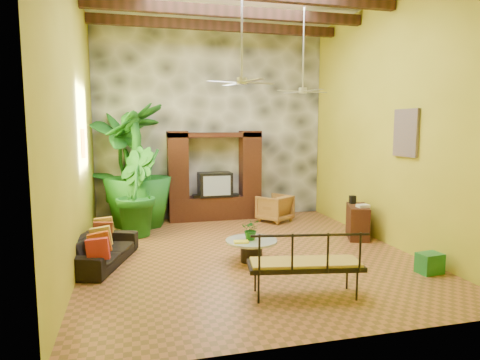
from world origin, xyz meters
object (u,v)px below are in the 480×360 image
object	(u,v)px
green_bin	(430,263)
coffee_table	(251,248)
ceiling_fan_back	(303,81)
tall_plant_c	(138,166)
iron_bench	(307,262)
wicker_armchair	(275,208)
entertainment_center	(215,183)
ceiling_fan_front	(242,69)
tall_plant_a	(122,167)
tall_plant_b	(135,192)
sofa	(102,249)
side_console	(358,222)

from	to	relation	value
green_bin	coffee_table	bearing A→B (deg)	153.85
ceiling_fan_back	green_bin	distance (m)	4.56
tall_plant_c	green_bin	xyz separation A→B (m)	(4.59, -4.69, -1.31)
iron_bench	wicker_armchair	bearing A→B (deg)	86.64
entertainment_center	ceiling_fan_front	size ratio (longest dim) A/B	1.29
wicker_armchair	tall_plant_a	world-z (taller)	tall_plant_a
tall_plant_a	tall_plant_c	xyz separation A→B (m)	(0.39, -0.30, 0.05)
tall_plant_a	tall_plant_c	distance (m)	0.49
tall_plant_a	ceiling_fan_back	bearing A→B (deg)	-26.42
wicker_armchair	tall_plant_b	size ratio (longest dim) A/B	0.38
tall_plant_c	iron_bench	bearing A→B (deg)	-66.78
sofa	coffee_table	bearing A→B (deg)	-82.80
tall_plant_c	green_bin	distance (m)	6.69
ceiling_fan_back	tall_plant_a	size ratio (longest dim) A/B	0.65
entertainment_center	ceiling_fan_front	xyz separation A→B (m)	(-0.20, -3.54, 2.44)
ceiling_fan_back	tall_plant_c	world-z (taller)	ceiling_fan_back
coffee_table	side_console	world-z (taller)	side_console
tall_plant_c	side_console	bearing A→B (deg)	-27.07
entertainment_center	tall_plant_a	distance (m)	2.37
wicker_armchair	tall_plant_b	distance (m)	3.57
tall_plant_a	tall_plant_b	distance (m)	1.31
ceiling_fan_back	sofa	xyz separation A→B (m)	(-4.25, -1.20, -3.13)
tall_plant_b	side_console	xyz separation A→B (m)	(4.69, -1.44, -0.63)
entertainment_center	ceiling_fan_back	distance (m)	3.50
green_bin	entertainment_center	bearing A→B (deg)	118.06
sofa	tall_plant_a	size ratio (longest dim) A/B	0.66
ceiling_fan_front	tall_plant_c	xyz separation A→B (m)	(-1.74, 3.25, -1.93)
sofa	iron_bench	bearing A→B (deg)	-109.74
coffee_table	side_console	distance (m)	2.89
ceiling_fan_front	tall_plant_a	xyz separation A→B (m)	(-2.12, 3.55, -1.98)
entertainment_center	ceiling_fan_back	world-z (taller)	ceiling_fan_back
wicker_armchair	iron_bench	world-z (taller)	iron_bench
ceiling_fan_back	iron_bench	bearing A→B (deg)	-111.00
entertainment_center	sofa	world-z (taller)	entertainment_center
entertainment_center	coffee_table	distance (m)	3.72
tall_plant_a	coffee_table	distance (m)	4.47
sofa	tall_plant_c	distance (m)	3.17
side_console	sofa	bearing A→B (deg)	-152.58
side_console	ceiling_fan_back	bearing A→B (deg)	168.52
coffee_table	green_bin	distance (m)	3.01
tall_plant_c	iron_bench	distance (m)	5.66
sofa	tall_plant_c	size ratio (longest dim) A/B	0.64
wicker_armchair	tall_plant_c	bearing A→B (deg)	-39.96
entertainment_center	side_console	distance (m)	3.78
sofa	coffee_table	world-z (taller)	sofa
sofa	iron_bench	world-z (taller)	iron_bench
green_bin	ceiling_fan_back	bearing A→B (deg)	109.08
tall_plant_a	wicker_armchair	bearing A→B (deg)	-9.73
green_bin	side_console	bearing A→B (deg)	90.00
ceiling_fan_back	coffee_table	world-z (taller)	ceiling_fan_back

